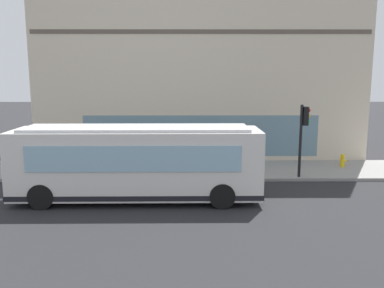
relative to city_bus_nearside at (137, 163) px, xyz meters
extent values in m
plane|color=#262628|center=(0.28, -2.81, -1.55)|extent=(120.00, 120.00, 0.00)
cube|color=gray|center=(5.01, -2.81, -1.48)|extent=(4.26, 40.00, 0.15)
cube|color=beige|center=(10.62, -2.81, 5.26)|extent=(6.97, 19.49, 13.63)
cube|color=brown|center=(7.29, -2.81, 5.94)|extent=(0.36, 19.10, 0.24)
cube|color=slate|center=(7.19, -2.81, 0.05)|extent=(0.12, 13.64, 2.40)
cube|color=silver|center=(0.00, -0.02, 0.05)|extent=(2.57, 10.02, 2.70)
cube|color=silver|center=(0.00, -0.02, 1.46)|extent=(2.18, 9.01, 0.12)
cube|color=#8CB2C6|center=(-0.03, 4.96, 0.50)|extent=(2.20, 0.09, 1.20)
cube|color=#8CB2C6|center=(1.27, -0.01, 0.45)|extent=(0.11, 8.20, 1.00)
cube|color=#8CB2C6|center=(-1.27, -0.02, 0.45)|extent=(0.11, 8.20, 1.00)
cube|color=black|center=(0.00, -0.02, -1.12)|extent=(2.61, 10.06, 0.20)
cylinder|color=black|center=(1.13, 3.59, -1.05)|extent=(0.31, 1.00, 1.00)
cylinder|color=black|center=(-1.17, 3.58, -1.05)|extent=(0.31, 1.00, 1.00)
cylinder|color=black|center=(1.17, -3.41, -1.05)|extent=(0.31, 1.00, 1.00)
cylinder|color=black|center=(-1.13, -3.42, -1.05)|extent=(0.31, 1.00, 1.00)
cylinder|color=black|center=(3.23, -7.57, 0.38)|extent=(0.14, 0.14, 3.56)
cube|color=black|center=(3.23, -7.76, 1.61)|extent=(0.32, 0.24, 0.90)
sphere|color=red|center=(3.23, -7.89, 1.89)|extent=(0.20, 0.20, 0.20)
sphere|color=yellow|center=(3.23, -7.89, 1.61)|extent=(0.20, 0.20, 0.20)
sphere|color=green|center=(3.23, -7.89, 1.33)|extent=(0.20, 0.20, 0.20)
cylinder|color=yellow|center=(5.37, -10.51, -1.13)|extent=(0.24, 0.24, 0.55)
sphere|color=yellow|center=(5.37, -10.51, -0.77)|extent=(0.22, 0.22, 0.22)
cylinder|color=yellow|center=(5.37, -10.68, -1.08)|extent=(0.10, 0.12, 0.10)
cylinder|color=yellow|center=(5.54, -10.51, -1.08)|extent=(0.12, 0.10, 0.10)
cylinder|color=#B23338|center=(3.56, -4.47, -1.01)|extent=(0.14, 0.14, 0.78)
cylinder|color=#B23338|center=(3.56, -4.65, -1.01)|extent=(0.14, 0.14, 0.78)
cylinder|color=#3359A5|center=(3.56, -4.56, -0.31)|extent=(0.32, 0.32, 0.62)
sphere|color=brown|center=(3.56, -4.56, 0.11)|extent=(0.21, 0.21, 0.21)
cylinder|color=silver|center=(3.94, 0.07, -0.99)|extent=(0.14, 0.14, 0.83)
cylinder|color=silver|center=(4.11, 0.02, -0.99)|extent=(0.14, 0.14, 0.83)
cylinder|color=#3F8C4C|center=(4.03, 0.04, -0.24)|extent=(0.32, 0.32, 0.66)
sphere|color=beige|center=(4.03, 0.04, 0.20)|extent=(0.23, 0.23, 0.23)
cylinder|color=gold|center=(5.72, 2.43, -1.03)|extent=(0.14, 0.14, 0.75)
cylinder|color=gold|center=(5.54, 2.46, -1.03)|extent=(0.14, 0.14, 0.75)
cylinder|color=#B23338|center=(5.63, 2.44, -0.36)|extent=(0.32, 0.32, 0.59)
sphere|color=brown|center=(5.63, 2.44, 0.04)|extent=(0.20, 0.20, 0.20)
cube|color=#197233|center=(6.01, -2.63, -0.95)|extent=(0.44, 0.40, 0.90)
cube|color=#8CB2C6|center=(6.01, -2.84, -0.77)|extent=(0.35, 0.03, 0.30)
camera|label=1|loc=(-16.39, -2.15, 3.62)|focal=38.27mm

